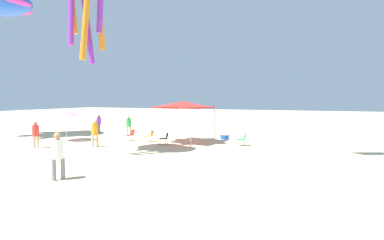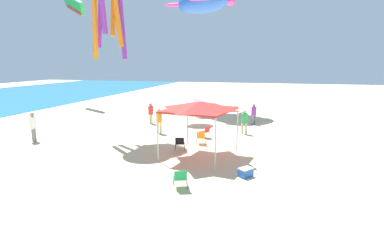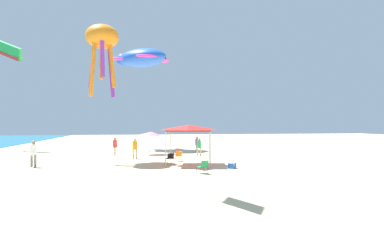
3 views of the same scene
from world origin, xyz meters
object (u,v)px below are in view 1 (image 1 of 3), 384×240
at_px(beach_umbrella, 68,113).
at_px(person_far_stroller, 99,122).
at_px(canopy_tent, 183,105).
at_px(folding_chair_facing_ocean, 242,139).
at_px(folding_chair_left_of_tent, 165,138).
at_px(person_near_umbrella, 36,132).
at_px(person_by_tent, 129,124).
at_px(person_beachcomber, 58,152).
at_px(person_watching_sky, 95,131).
at_px(cooler_box, 225,137).
at_px(folding_chair_right_of_tent, 150,135).
at_px(folding_chair_near_cooler, 131,134).

distance_m(beach_umbrella, person_far_stroller, 4.96).
height_order(canopy_tent, folding_chair_facing_ocean, canopy_tent).
height_order(beach_umbrella, person_far_stroller, beach_umbrella).
relative_size(folding_chair_left_of_tent, person_near_umbrella, 0.47).
xyz_separation_m(person_by_tent, person_beachcomber, (-5.47, 12.72, 0.09)).
bearing_deg(person_beachcomber, folding_chair_left_of_tent, 31.11).
xyz_separation_m(person_near_umbrella, person_by_tent, (-1.69, -7.71, -0.01)).
distance_m(beach_umbrella, person_beachcomber, 11.58).
relative_size(person_by_tent, person_beachcomber, 0.92).
distance_m(person_near_umbrella, person_watching_sky, 3.61).
xyz_separation_m(cooler_box, person_beachcomber, (2.71, 13.53, 0.89)).
bearing_deg(folding_chair_right_of_tent, person_by_tent, -134.29).
height_order(person_near_umbrella, person_by_tent, person_near_umbrella).
distance_m(beach_umbrella, person_by_tent, 5.02).
relative_size(beach_umbrella, folding_chair_near_cooler, 2.89).
distance_m(folding_chair_right_of_tent, cooler_box, 5.68).
bearing_deg(person_far_stroller, folding_chair_facing_ocean, 27.90).
relative_size(person_watching_sky, person_far_stroller, 1.05).
relative_size(person_near_umbrella, person_beachcomber, 0.93).
distance_m(folding_chair_right_of_tent, person_far_stroller, 7.48).
height_order(folding_chair_facing_ocean, person_watching_sky, person_watching_sky).
bearing_deg(beach_umbrella, canopy_tent, -163.45).
distance_m(canopy_tent, folding_chair_left_of_tent, 2.72).
bearing_deg(folding_chair_near_cooler, person_near_umbrella, -95.22).
relative_size(folding_chair_right_of_tent, folding_chair_left_of_tent, 1.00).
distance_m(canopy_tent, folding_chair_right_of_tent, 3.34).
bearing_deg(beach_umbrella, folding_chair_facing_ocean, -167.88).
bearing_deg(folding_chair_near_cooler, folding_chair_left_of_tent, 14.79).
xyz_separation_m(cooler_box, person_watching_sky, (6.80, 6.63, 0.86)).
xyz_separation_m(cooler_box, person_near_umbrella, (9.87, 8.52, 0.81)).
xyz_separation_m(folding_chair_left_of_tent, person_far_stroller, (8.59, -3.60, 0.53)).
bearing_deg(person_by_tent, folding_chair_left_of_tent, 82.25).
bearing_deg(beach_umbrella, cooler_box, -154.32).
distance_m(beach_umbrella, folding_chair_near_cooler, 4.88).
bearing_deg(person_far_stroller, folding_chair_right_of_tent, 14.76).
height_order(folding_chair_right_of_tent, folding_chair_left_of_tent, same).
bearing_deg(person_watching_sky, person_far_stroller, 65.41).
height_order(beach_umbrella, person_watching_sky, beach_umbrella).
distance_m(canopy_tent, folding_chair_facing_ocean, 4.81).
relative_size(folding_chair_right_of_tent, folding_chair_facing_ocean, 1.00).
relative_size(folding_chair_near_cooler, person_near_umbrella, 0.47).
relative_size(cooler_box, person_watching_sky, 0.41).
bearing_deg(cooler_box, folding_chair_left_of_tent, 52.04).
distance_m(folding_chair_left_of_tent, cooler_box, 5.04).
height_order(person_by_tent, person_far_stroller, person_by_tent).
height_order(person_near_umbrella, person_far_stroller, person_near_umbrella).
distance_m(folding_chair_facing_ocean, cooler_box, 3.10).
height_order(cooler_box, person_by_tent, person_by_tent).
relative_size(beach_umbrella, folding_chair_left_of_tent, 2.89).
bearing_deg(folding_chair_near_cooler, beach_umbrella, -127.67).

